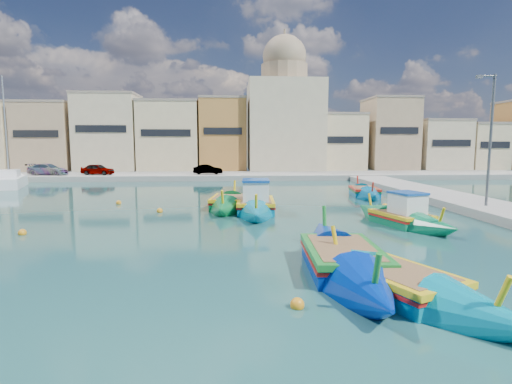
# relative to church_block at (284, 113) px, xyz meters

# --- Properties ---
(ground) EXTENTS (160.00, 160.00, 0.00)m
(ground) POSITION_rel_church_block_xyz_m (-10.00, -40.00, -8.41)
(ground) COLOR #123538
(ground) RESTS_ON ground
(north_quay) EXTENTS (80.00, 8.00, 0.60)m
(north_quay) POSITION_rel_church_block_xyz_m (-10.00, -8.00, -8.11)
(north_quay) COLOR gray
(north_quay) RESTS_ON ground
(north_townhouses) EXTENTS (83.20, 7.87, 10.19)m
(north_townhouses) POSITION_rel_church_block_xyz_m (-3.32, -0.64, -3.41)
(north_townhouses) COLOR beige
(north_townhouses) RESTS_ON ground
(church_block) EXTENTS (10.00, 10.00, 19.10)m
(church_block) POSITION_rel_church_block_xyz_m (0.00, 0.00, 0.00)
(church_block) COLOR #C7B895
(church_block) RESTS_ON ground
(quay_street_lamp) EXTENTS (1.18, 0.16, 8.00)m
(quay_street_lamp) POSITION_rel_church_block_xyz_m (7.44, -34.00, -4.07)
(quay_street_lamp) COLOR #595B60
(quay_street_lamp) RESTS_ON ground
(parked_cars) EXTENTS (22.22, 2.48, 1.30)m
(parked_cars) POSITION_rel_church_block_xyz_m (-22.80, -9.50, -7.18)
(parked_cars) COLOR #4C1919
(parked_cars) RESTS_ON north_quay
(luzzu_turquoise_cabin) EXTENTS (2.61, 9.78, 3.11)m
(luzzu_turquoise_cabin) POSITION_rel_church_block_xyz_m (-5.92, -32.38, -8.03)
(luzzu_turquoise_cabin) COLOR #00759B
(luzzu_turquoise_cabin) RESTS_ON ground
(luzzu_blue_cabin) EXTENTS (3.78, 7.65, 2.63)m
(luzzu_blue_cabin) POSITION_rel_church_block_xyz_m (1.22, -36.81, -8.09)
(luzzu_blue_cabin) COLOR #0B7649
(luzzu_blue_cabin) RESTS_ON ground
(luzzu_cyan_mid) EXTENTS (2.95, 8.35, 2.41)m
(luzzu_cyan_mid) POSITION_rel_church_block_xyz_m (3.15, -25.35, -8.15)
(luzzu_cyan_mid) COLOR #006399
(luzzu_cyan_mid) RESTS_ON ground
(luzzu_green) EXTENTS (3.13, 8.46, 2.60)m
(luzzu_green) POSITION_rel_church_block_xyz_m (-7.52, -30.92, -8.13)
(luzzu_green) COLOR #0A6D34
(luzzu_green) RESTS_ON ground
(luzzu_blue_south) EXTENTS (2.71, 9.76, 2.79)m
(luzzu_blue_south) POSITION_rel_church_block_xyz_m (-3.79, -43.90, -8.12)
(luzzu_blue_south) COLOR #0028A4
(luzzu_blue_south) RESTS_ON ground
(luzzu_cyan_south) EXTENTS (4.91, 7.85, 2.40)m
(luzzu_cyan_south) POSITION_rel_church_block_xyz_m (-2.86, -46.07, -8.15)
(luzzu_cyan_south) COLOR #0085A4
(luzzu_cyan_south) RESTS_ON ground
(yacht_north) EXTENTS (4.92, 8.75, 11.26)m
(yacht_north) POSITION_rel_church_block_xyz_m (-29.00, -15.65, -7.96)
(yacht_north) COLOR white
(yacht_north) RESTS_ON ground
(mooring_buoys) EXTENTS (19.75, 22.46, 0.36)m
(mooring_buoys) POSITION_rel_church_block_xyz_m (-7.39, -34.17, -8.33)
(mooring_buoys) COLOR orange
(mooring_buoys) RESTS_ON ground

